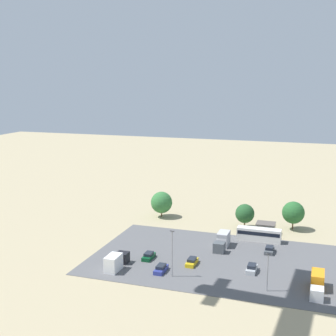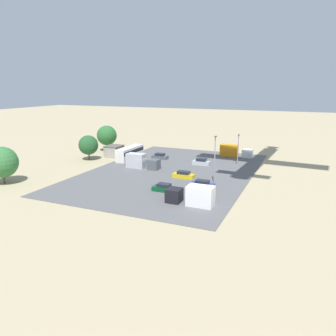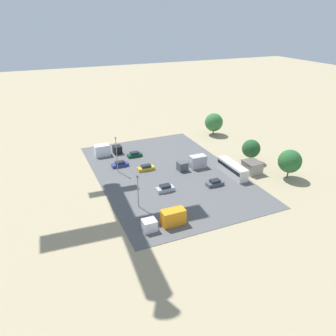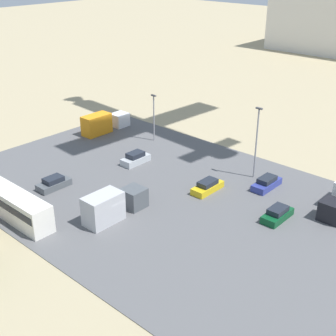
# 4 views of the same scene
# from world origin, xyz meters

# --- Properties ---
(ground_plane) EXTENTS (400.00, 400.00, 0.00)m
(ground_plane) POSITION_xyz_m (0.00, 0.00, 0.00)
(ground_plane) COLOR tan
(parking_lot_surface) EXTENTS (53.32, 35.13, 0.08)m
(parking_lot_surface) POSITION_xyz_m (0.00, 7.69, 0.04)
(parking_lot_surface) COLOR #565659
(parking_lot_surface) RESTS_ON ground
(shed_building) EXTENTS (4.73, 4.08, 3.10)m
(shed_building) POSITION_xyz_m (-8.59, -13.01, 1.56)
(shed_building) COLOR #9E998E
(shed_building) RESTS_ON ground
(bus) EXTENTS (10.61, 2.62, 3.19)m
(bus) POSITION_xyz_m (-7.64, -7.51, 1.80)
(bus) COLOR silver
(bus) RESTS_ON ground
(parked_car_0) EXTENTS (1.86, 4.29, 1.45)m
(parked_car_0) POSITION_xyz_m (13.77, 11.96, 0.69)
(parked_car_0) COLOR #0C4723
(parked_car_0) RESTS_ON ground
(parked_car_1) EXTENTS (1.81, 4.56, 1.44)m
(parked_car_1) POSITION_xyz_m (3.88, 12.04, 0.68)
(parked_car_1) COLOR gold
(parked_car_1) RESTS_ON ground
(parked_car_2) EXTENTS (1.95, 4.24, 1.47)m
(parked_car_2) POSITION_xyz_m (-11.00, -0.34, 0.69)
(parked_car_2) COLOR #4C5156
(parked_car_2) RESTS_ON ground
(parked_car_3) EXTENTS (1.84, 4.58, 1.47)m
(parked_car_3) POSITION_xyz_m (8.86, 17.75, 0.69)
(parked_car_3) COLOR navy
(parked_car_3) RESTS_ON ground
(parked_car_4) EXTENTS (1.91, 4.26, 1.62)m
(parked_car_4) POSITION_xyz_m (-8.81, 11.89, 0.76)
(parked_car_4) COLOR #ADB2B7
(parked_car_4) RESTS_ON ground
(parked_truck_0) EXTENTS (2.50, 7.92, 3.30)m
(parked_truck_0) POSITION_xyz_m (18.31, 19.13, 1.59)
(parked_truck_0) COLOR black
(parked_truck_0) RESTS_ON ground
(parked_truck_1) EXTENTS (2.37, 8.71, 3.21)m
(parked_truck_1) POSITION_xyz_m (-21.73, 17.12, 1.55)
(parked_truck_1) COLOR silver
(parked_truck_1) RESTS_ON ground
(parked_truck_2) EXTENTS (2.50, 8.04, 3.35)m
(parked_truck_2) POSITION_xyz_m (-0.09, -0.15, 1.61)
(parked_truck_2) COLOR #4C5156
(parked_truck_2) RESTS_ON ground
(tree_near_shed) EXTENTS (5.07, 5.07, 6.49)m
(tree_near_shed) POSITION_xyz_m (-2.56, -16.90, 3.95)
(tree_near_shed) COLOR brown
(tree_near_shed) RESTS_ON ground
(tree_apron_mid) EXTENTS (6.16, 6.16, 7.42)m
(tree_apron_mid) POSITION_xyz_m (21.75, -19.35, 4.34)
(tree_apron_mid) COLOR brown
(tree_apron_mid) RESTS_ON ground
(tree_apron_far) EXTENTS (5.84, 5.84, 7.58)m
(tree_apron_far) POSITION_xyz_m (-14.84, -19.41, 4.65)
(tree_apron_far) COLOR brown
(tree_apron_far) RESTS_ON ground
(light_pole_lot_centre) EXTENTS (0.90, 0.28, 9.59)m
(light_pole_lot_centre) POSITION_xyz_m (5.99, 19.23, 5.31)
(light_pole_lot_centre) COLOR gray
(light_pole_lot_centre) RESTS_ON ground
(light_pole_lot_edge) EXTENTS (0.90, 0.28, 7.38)m
(light_pole_lot_edge) POSITION_xyz_m (-12.84, 19.88, 4.19)
(light_pole_lot_edge) COLOR gray
(light_pole_lot_edge) RESTS_ON ground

